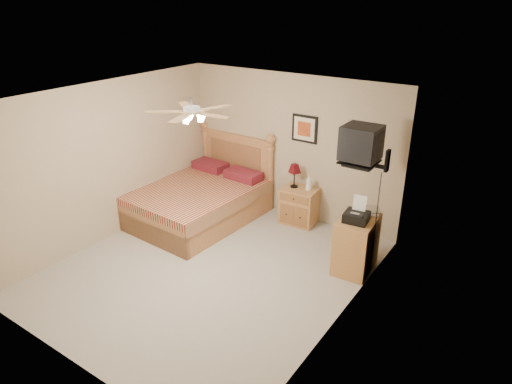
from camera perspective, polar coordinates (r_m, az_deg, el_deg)
floor at (r=6.76m, az=-5.76°, el=-9.52°), size 4.50×4.50×0.00m
ceiling at (r=5.79m, az=-6.78°, el=11.66°), size 4.00×4.50×0.04m
wall_back at (r=7.90m, az=4.33°, el=5.63°), size 4.00×0.04×2.50m
wall_front at (r=4.88m, az=-23.57°, el=-8.52°), size 4.00×0.04×2.50m
wall_left at (r=7.54m, az=-17.99°, el=3.63°), size 0.04×4.50×2.50m
wall_right at (r=5.22m, az=10.94°, el=-4.68°), size 0.04×4.50×2.50m
bed at (r=7.89m, az=-7.57°, el=1.33°), size 1.81×2.30×1.44m
nightstand at (r=7.89m, az=5.42°, el=-1.73°), size 0.62×0.48×0.64m
table_lamp at (r=7.75m, az=4.82°, el=2.07°), size 0.29×0.29×0.42m
lotion_bottle at (r=7.68m, az=6.64°, el=1.17°), size 0.13×0.13×0.27m
framed_picture at (r=7.65m, az=6.10°, el=7.86°), size 0.46×0.04×0.46m
dresser at (r=6.67m, az=12.40°, el=-6.39°), size 0.52×0.72×0.82m
fax_machine at (r=6.32m, az=12.53°, el=-2.22°), size 0.36×0.37×0.34m
magazine_lower at (r=6.68m, az=13.49°, el=-2.37°), size 0.26×0.31×0.03m
magazine_upper at (r=6.70m, az=13.61°, el=-2.09°), size 0.29×0.32×0.02m
wall_tv at (r=6.24m, az=14.26°, el=5.42°), size 0.56×0.46×0.58m
ceiling_fan at (r=5.67m, az=-8.04°, el=9.90°), size 1.14×1.14×0.28m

